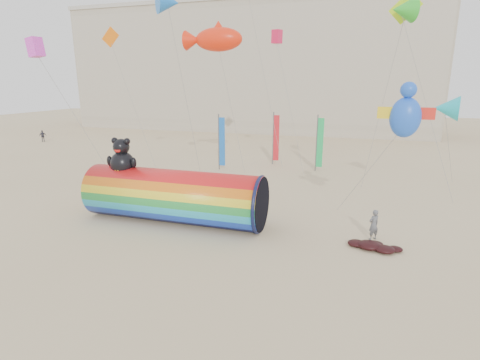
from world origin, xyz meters
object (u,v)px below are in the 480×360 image
(kite_handler, at_px, (374,225))
(fabric_bundle, at_px, (374,246))
(windsock_assembly, at_px, (174,195))
(hotel_building, at_px, (249,69))

(kite_handler, height_order, fabric_bundle, kite_handler)
(fabric_bundle, bearing_deg, windsock_assembly, 177.12)
(windsock_assembly, bearing_deg, fabric_bundle, -2.88)
(kite_handler, bearing_deg, windsock_assembly, -36.64)
(windsock_assembly, bearing_deg, kite_handler, 3.56)
(windsock_assembly, relative_size, kite_handler, 6.49)
(hotel_building, distance_m, fabric_bundle, 51.80)
(windsock_assembly, height_order, fabric_bundle, windsock_assembly)
(hotel_building, distance_m, kite_handler, 50.54)
(hotel_building, xyz_separation_m, fabric_bundle, (20.14, -46.64, -10.14))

